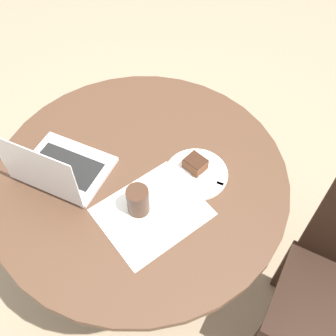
# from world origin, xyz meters

# --- Properties ---
(ground_plane) EXTENTS (12.00, 12.00, 0.00)m
(ground_plane) POSITION_xyz_m (0.00, 0.00, 0.00)
(ground_plane) COLOR gray
(dining_table) EXTENTS (1.12, 1.12, 0.78)m
(dining_table) POSITION_xyz_m (0.00, 0.00, 0.64)
(dining_table) COLOR #4C3323
(dining_table) RESTS_ON ground_plane
(paper_document) EXTENTS (0.45, 0.43, 0.00)m
(paper_document) POSITION_xyz_m (0.04, -0.17, 0.78)
(paper_document) COLOR white
(paper_document) RESTS_ON dining_table
(plate) EXTENTS (0.23, 0.23, 0.01)m
(plate) POSITION_xyz_m (0.21, -0.02, 0.78)
(plate) COLOR silver
(plate) RESTS_ON dining_table
(cake_slice) EXTENTS (0.10, 0.10, 0.05)m
(cake_slice) POSITION_xyz_m (0.21, 0.00, 0.81)
(cake_slice) COLOR brown
(cake_slice) RESTS_ON plate
(fork) EXTENTS (0.16, 0.11, 0.00)m
(fork) POSITION_xyz_m (0.25, -0.05, 0.79)
(fork) COLOR silver
(fork) RESTS_ON plate
(coffee_glass) EXTENTS (0.08, 0.08, 0.11)m
(coffee_glass) POSITION_xyz_m (-0.01, -0.15, 0.83)
(coffee_glass) COLOR #3D2619
(coffee_glass) RESTS_ON dining_table
(laptop) EXTENTS (0.40, 0.37, 0.26)m
(laptop) POSITION_xyz_m (-0.29, 0.02, 0.82)
(laptop) COLOR silver
(laptop) RESTS_ON dining_table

